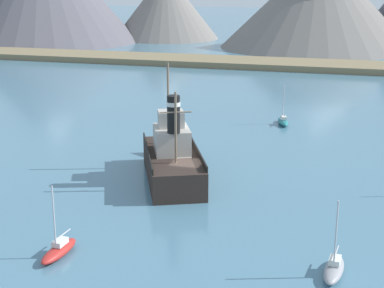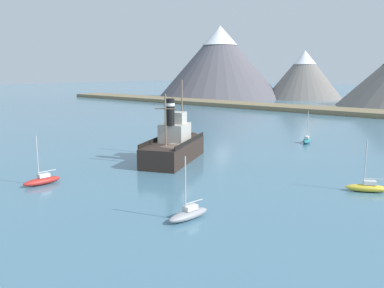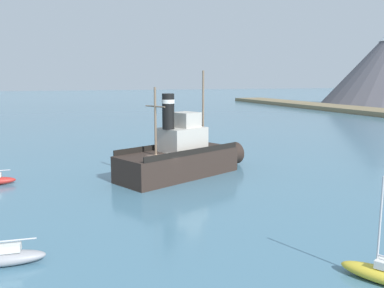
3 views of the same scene
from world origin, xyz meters
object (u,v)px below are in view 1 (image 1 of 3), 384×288
object	(u,v)px
old_tugboat	(172,158)
sailboat_teal	(283,121)
sailboat_red	(59,250)
sailboat_grey	(334,268)

from	to	relation	value
old_tugboat	sailboat_teal	size ratio (longest dim) A/B	2.96
sailboat_teal	old_tugboat	bearing A→B (deg)	-107.45
old_tugboat	sailboat_red	world-z (taller)	old_tugboat
sailboat_grey	sailboat_red	xyz separation A→B (m)	(-17.14, -2.33, 0.00)
sailboat_red	old_tugboat	bearing A→B (deg)	82.40
old_tugboat	sailboat_teal	world-z (taller)	old_tugboat
sailboat_grey	old_tugboat	bearing A→B (deg)	136.08
old_tugboat	sailboat_red	distance (m)	16.90
old_tugboat	sailboat_red	size ratio (longest dim) A/B	2.96
old_tugboat	sailboat_grey	world-z (taller)	old_tugboat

